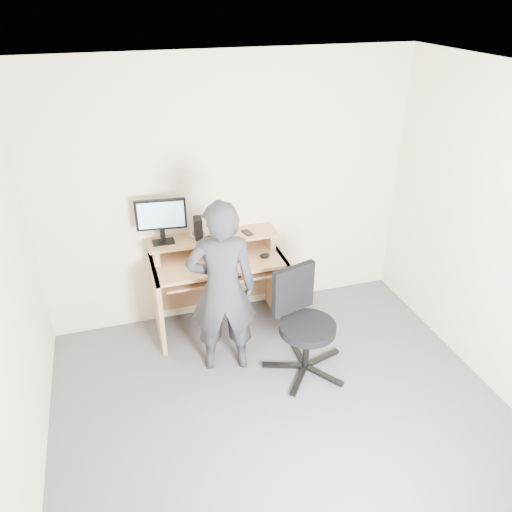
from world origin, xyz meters
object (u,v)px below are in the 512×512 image
office_chair (302,319)px  desk (217,274)px  monitor (161,217)px  person (222,289)px

office_chair → desk: bearing=105.9°
monitor → office_chair: (0.99, -0.92, -0.67)m
desk → office_chair: office_chair is taller
monitor → desk: bearing=-2.3°
monitor → office_chair: size_ratio=0.49×
desk → person: (-0.09, -0.63, 0.23)m
monitor → person: (0.36, -0.71, -0.38)m
office_chair → person: person is taller
desk → person: 0.68m
person → office_chair: bearing=170.6°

